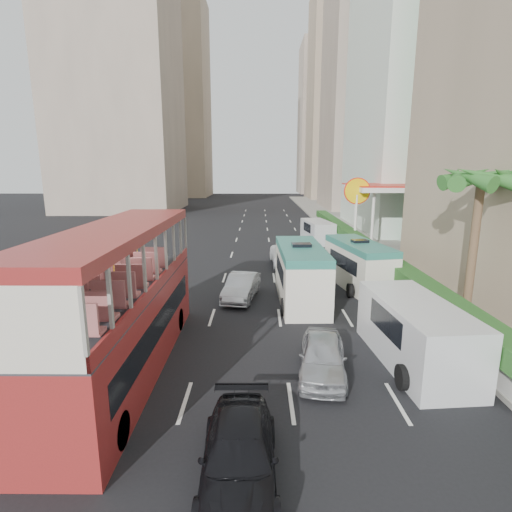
{
  "coord_description": "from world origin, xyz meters",
  "views": [
    {
      "loc": [
        -1.37,
        -12.79,
        6.89
      ],
      "look_at": [
        -1.5,
        4.0,
        3.2
      ],
      "focal_mm": 28.0,
      "sensor_mm": 36.0,
      "label": 1
    }
  ],
  "objects_px": {
    "panel_van_near": "(415,333)",
    "shell_station": "(386,216)",
    "car_silver_lane_a": "(242,299)",
    "minibus_far": "(359,265)",
    "panel_van_far": "(317,232)",
    "van_asset": "(289,266)",
    "car_black": "(239,479)",
    "palm_tree": "(473,252)",
    "double_decker_bus": "(122,301)",
    "car_silver_lane_b": "(322,374)",
    "minibus_near": "(301,274)"
  },
  "relations": [
    {
      "from": "panel_van_near",
      "to": "shell_station",
      "type": "relative_size",
      "value": 0.71
    },
    {
      "from": "car_silver_lane_a",
      "to": "minibus_far",
      "type": "height_order",
      "value": "minibus_far"
    },
    {
      "from": "panel_van_near",
      "to": "panel_van_far",
      "type": "distance_m",
      "value": 24.22
    },
    {
      "from": "van_asset",
      "to": "shell_station",
      "type": "relative_size",
      "value": 0.67
    },
    {
      "from": "car_black",
      "to": "shell_station",
      "type": "height_order",
      "value": "shell_station"
    },
    {
      "from": "minibus_far",
      "to": "palm_tree",
      "type": "distance_m",
      "value": 7.22
    },
    {
      "from": "panel_van_far",
      "to": "shell_station",
      "type": "distance_m",
      "value": 6.33
    },
    {
      "from": "car_black",
      "to": "minibus_far",
      "type": "bearing_deg",
      "value": 66.59
    },
    {
      "from": "double_decker_bus",
      "to": "van_asset",
      "type": "relative_size",
      "value": 2.05
    },
    {
      "from": "double_decker_bus",
      "to": "car_silver_lane_a",
      "type": "relative_size",
      "value": 2.73
    },
    {
      "from": "shell_station",
      "to": "palm_tree",
      "type": "bearing_deg",
      "value": -96.6
    },
    {
      "from": "double_decker_bus",
      "to": "car_silver_lane_b",
      "type": "distance_m",
      "value": 7.26
    },
    {
      "from": "double_decker_bus",
      "to": "minibus_far",
      "type": "bearing_deg",
      "value": 43.85
    },
    {
      "from": "double_decker_bus",
      "to": "car_black",
      "type": "distance_m",
      "value": 7.02
    },
    {
      "from": "car_silver_lane_b",
      "to": "minibus_near",
      "type": "bearing_deg",
      "value": 98.16
    },
    {
      "from": "double_decker_bus",
      "to": "car_silver_lane_a",
      "type": "height_order",
      "value": "double_decker_bus"
    },
    {
      "from": "minibus_far",
      "to": "minibus_near",
      "type": "bearing_deg",
      "value": -155.8
    },
    {
      "from": "panel_van_far",
      "to": "shell_station",
      "type": "height_order",
      "value": "shell_station"
    },
    {
      "from": "van_asset",
      "to": "palm_tree",
      "type": "bearing_deg",
      "value": -60.49
    },
    {
      "from": "van_asset",
      "to": "panel_van_far",
      "type": "bearing_deg",
      "value": 68.19
    },
    {
      "from": "car_silver_lane_a",
      "to": "van_asset",
      "type": "bearing_deg",
      "value": 77.37
    },
    {
      "from": "palm_tree",
      "to": "shell_station",
      "type": "relative_size",
      "value": 0.8
    },
    {
      "from": "double_decker_bus",
      "to": "panel_van_far",
      "type": "xyz_separation_m",
      "value": [
        10.19,
        24.83,
        -1.52
      ]
    },
    {
      "from": "minibus_far",
      "to": "shell_station",
      "type": "bearing_deg",
      "value": 56.44
    },
    {
      "from": "van_asset",
      "to": "double_decker_bus",
      "type": "bearing_deg",
      "value": -116.17
    },
    {
      "from": "minibus_near",
      "to": "minibus_far",
      "type": "bearing_deg",
      "value": 33.23
    },
    {
      "from": "double_decker_bus",
      "to": "car_silver_lane_a",
      "type": "xyz_separation_m",
      "value": [
        3.69,
        7.8,
        -2.53
      ]
    },
    {
      "from": "car_silver_lane_a",
      "to": "car_silver_lane_b",
      "type": "relative_size",
      "value": 1.04
    },
    {
      "from": "car_silver_lane_a",
      "to": "van_asset",
      "type": "height_order",
      "value": "van_asset"
    },
    {
      "from": "car_silver_lane_a",
      "to": "car_silver_lane_b",
      "type": "bearing_deg",
      "value": -59.13
    },
    {
      "from": "car_silver_lane_a",
      "to": "car_black",
      "type": "bearing_deg",
      "value": -77.9
    },
    {
      "from": "double_decker_bus",
      "to": "panel_van_near",
      "type": "relative_size",
      "value": 1.93
    },
    {
      "from": "double_decker_bus",
      "to": "panel_van_far",
      "type": "height_order",
      "value": "double_decker_bus"
    },
    {
      "from": "car_black",
      "to": "van_asset",
      "type": "distance_m",
      "value": 20.52
    },
    {
      "from": "panel_van_near",
      "to": "panel_van_far",
      "type": "height_order",
      "value": "panel_van_near"
    },
    {
      "from": "car_silver_lane_b",
      "to": "minibus_far",
      "type": "height_order",
      "value": "minibus_far"
    },
    {
      "from": "double_decker_bus",
      "to": "minibus_far",
      "type": "distance_m",
      "value": 14.62
    },
    {
      "from": "double_decker_bus",
      "to": "shell_station",
      "type": "relative_size",
      "value": 1.38
    },
    {
      "from": "panel_van_near",
      "to": "double_decker_bus",
      "type": "bearing_deg",
      "value": 178.38
    },
    {
      "from": "car_silver_lane_b",
      "to": "panel_van_far",
      "type": "xyz_separation_m",
      "value": [
        3.4,
        25.11,
        1.01
      ]
    },
    {
      "from": "car_silver_lane_b",
      "to": "minibus_far",
      "type": "bearing_deg",
      "value": 78.76
    },
    {
      "from": "panel_van_near",
      "to": "palm_tree",
      "type": "relative_size",
      "value": 0.89
    },
    {
      "from": "panel_van_near",
      "to": "shell_station",
      "type": "bearing_deg",
      "value": 70.57
    },
    {
      "from": "double_decker_bus",
      "to": "van_asset",
      "type": "xyz_separation_m",
      "value": [
        6.8,
        15.31,
        -2.53
      ]
    },
    {
      "from": "minibus_near",
      "to": "palm_tree",
      "type": "relative_size",
      "value": 1.03
    },
    {
      "from": "double_decker_bus",
      "to": "car_black",
      "type": "xyz_separation_m",
      "value": [
        4.19,
        -5.03,
        -2.53
      ]
    },
    {
      "from": "van_asset",
      "to": "palm_tree",
      "type": "relative_size",
      "value": 0.84
    },
    {
      "from": "car_silver_lane_b",
      "to": "minibus_near",
      "type": "xyz_separation_m",
      "value": [
        0.04,
        7.84,
        1.46
      ]
    },
    {
      "from": "panel_van_far",
      "to": "panel_van_near",
      "type": "bearing_deg",
      "value": -98.37
    },
    {
      "from": "car_silver_lane_a",
      "to": "minibus_far",
      "type": "xyz_separation_m",
      "value": [
        6.82,
        2.29,
        1.34
      ]
    }
  ]
}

